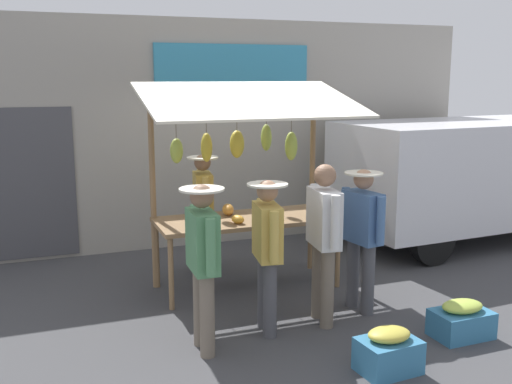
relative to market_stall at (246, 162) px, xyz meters
name	(u,v)px	position (x,y,z in m)	size (l,w,h in m)	color
ground_plane	(247,287)	(0.00, 0.04, -1.55)	(40.00, 40.00, 0.00)	#424244
street_backdrop	(195,134)	(0.05, -2.16, 0.15)	(9.00, 0.30, 3.40)	#9E998E
market_stall	(246,162)	(0.00, 0.00, 0.00)	(2.50, 1.46, 2.50)	olive
vendor_with_sunhat	(203,204)	(0.34, -0.71, -0.63)	(0.41, 0.67, 1.58)	#232328
shopper_with_shopping_bag	(324,232)	(-0.37, 1.33, -0.57)	(0.28, 0.71, 1.69)	#726656
shopper_in_grey_tee	(267,245)	(0.26, 1.35, -0.64)	(0.41, 0.67, 1.57)	#4C4C51
shopper_in_striped_shirt	(362,229)	(-0.91, 1.19, -0.62)	(0.41, 0.68, 1.59)	#4C4C51
shopper_with_ponytail	(203,255)	(0.98, 1.54, -0.61)	(0.41, 0.69, 1.60)	#726656
parked_van	(468,170)	(-3.97, -0.81, -0.43)	(4.50, 2.11, 1.88)	silver
produce_crate_near	(461,320)	(-1.50, 2.16, -1.38)	(0.58, 0.40, 0.38)	teal
produce_crate_side	(388,352)	(-0.42, 2.52, -1.37)	(0.55, 0.42, 0.41)	teal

